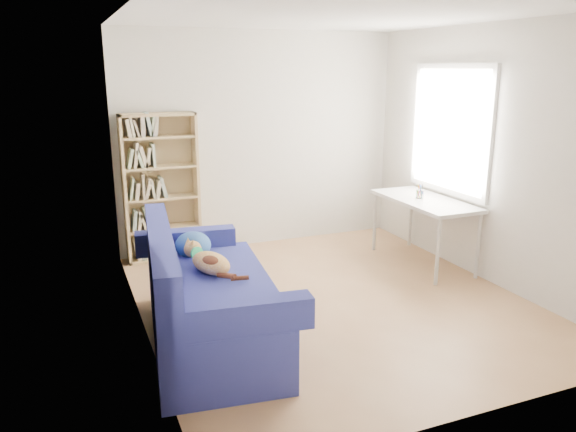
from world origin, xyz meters
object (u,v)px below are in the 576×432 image
(bookshelf, at_px, (161,193))
(desk, at_px, (425,205))
(pen_cup, at_px, (420,193))
(sofa, at_px, (205,299))

(bookshelf, xyz_separation_m, desk, (2.68, -1.29, -0.09))
(pen_cup, bearing_deg, bookshelf, 155.28)
(sofa, relative_size, bookshelf, 1.22)
(bookshelf, xyz_separation_m, pen_cup, (2.65, -1.22, 0.03))
(sofa, relative_size, desk, 1.54)
(sofa, distance_m, desk, 2.90)
(sofa, distance_m, pen_cup, 2.92)
(sofa, xyz_separation_m, desk, (2.74, 0.90, 0.32))
(sofa, relative_size, pen_cup, 12.74)
(sofa, xyz_separation_m, bookshelf, (0.06, 2.19, 0.42))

